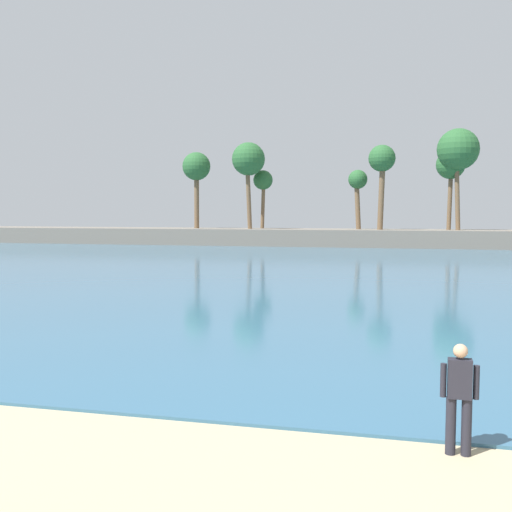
{
  "coord_description": "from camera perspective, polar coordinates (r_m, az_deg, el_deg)",
  "views": [
    {
      "loc": [
        4.11,
        -0.16,
        3.59
      ],
      "look_at": [
        0.65,
        14.17,
        2.49
      ],
      "focal_mm": 41.52,
      "sensor_mm": 36.0,
      "label": 1
    }
  ],
  "objects": [
    {
      "name": "sea",
      "position": [
        55.85,
        9.35,
        0.55
      ],
      "size": [
        220.0,
        92.48,
        0.06
      ],
      "primitive_type": "cube",
      "color": "#33607F",
      "rests_on": "ground"
    },
    {
      "name": "palm_headland",
      "position": [
        61.7,
        13.43,
        3.76
      ],
      "size": [
        99.05,
        6.39,
        13.16
      ],
      "color": "slate",
      "rests_on": "ground"
    },
    {
      "name": "person_at_waterline",
      "position": [
        9.42,
        19.0,
        -12.6
      ],
      "size": [
        0.55,
        0.21,
        1.67
      ],
      "color": "#23232D",
      "rests_on": "ground"
    }
  ]
}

